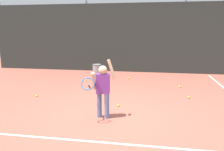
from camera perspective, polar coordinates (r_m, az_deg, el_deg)
The scene contains 14 objects.
ground_plane at distance 5.61m, azimuth -0.03°, elevation -9.54°, with size 20.00×20.00×0.00m, color #9E5142.
court_line_baseline at distance 4.35m, azimuth -3.35°, elevation -15.96°, with size 9.00×0.05×0.00m, color white.
back_fence_windscreen at distance 11.11m, azimuth 5.27°, elevation 9.10°, with size 13.99×0.08×3.20m, color #282D2B.
fence_post_0 at distance 13.56m, azimuth -25.29°, elevation 8.77°, with size 0.09×0.09×3.35m, color slate.
fence_post_1 at distance 11.58m, azimuth -6.18°, elevation 9.54°, with size 0.09×0.09×3.35m, color slate.
fence_post_2 at distance 11.21m, azimuth 17.16°, elevation 9.07°, with size 0.09×0.09×3.35m, color slate.
tennis_player at distance 5.21m, azimuth -2.38°, elevation -2.81°, with size 0.68×0.62×1.35m.
ball_hopper at distance 9.87m, azimuth -3.70°, elevation 1.21°, with size 0.38×0.38×0.56m.
tennis_ball_0 at distance 7.39m, azimuth -18.00°, elevation -4.73°, with size 0.07×0.07×0.07m, color #CCE033.
tennis_ball_1 at distance 8.50m, azimuth 16.27°, elevation -2.59°, with size 0.07×0.07×0.07m, color #CCE033.
tennis_ball_2 at distance 6.16m, azimuth 1.54°, elevation -7.32°, with size 0.07×0.07×0.07m, color #CCE033.
tennis_ball_3 at distance 9.61m, azimuth 4.13°, elevation -0.61°, with size 0.07×0.07×0.07m, color #CCE033.
tennis_ball_5 at distance 7.23m, azimuth 18.23°, elevation -5.09°, with size 0.07×0.07×0.07m, color #CCE033.
tennis_ball_6 at distance 9.18m, azimuth -6.46°, elevation -1.20°, with size 0.07×0.07×0.07m, color #CCE033.
Camera 1 is at (0.90, -5.17, 1.98)m, focal length 37.33 mm.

